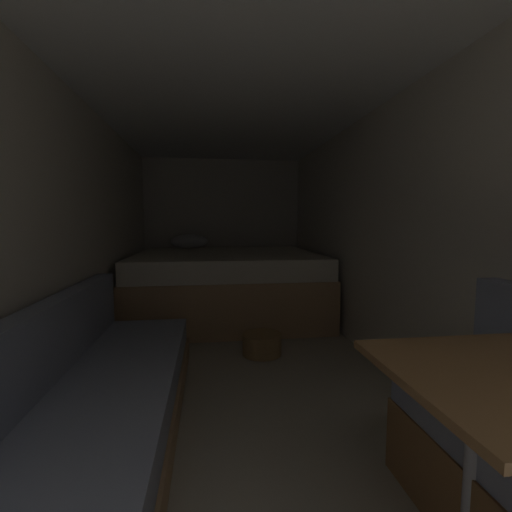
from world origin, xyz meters
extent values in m
plane|color=#A39984|center=(0.00, 2.19, 0.00)|extent=(7.50, 7.50, 0.00)
cube|color=beige|center=(0.00, 4.96, 1.04)|extent=(2.39, 0.05, 2.08)
cube|color=beige|center=(-1.17, 2.19, 1.04)|extent=(0.05, 5.50, 2.08)
cube|color=beige|center=(1.17, 2.19, 1.04)|extent=(0.05, 5.50, 2.08)
cube|color=white|center=(0.00, 2.19, 2.10)|extent=(2.39, 5.50, 0.05)
cube|color=tan|center=(0.00, 3.92, 0.28)|extent=(2.17, 1.94, 0.56)
cube|color=beige|center=(0.00, 3.92, 0.67)|extent=(2.13, 1.90, 0.23)
ellipsoid|color=white|center=(-0.49, 4.67, 0.88)|extent=(0.52, 0.34, 0.20)
cube|color=tan|center=(-0.76, 1.25, 0.08)|extent=(0.73, 2.81, 0.15)
cube|color=#8C93A8|center=(-0.76, 1.25, 0.24)|extent=(0.69, 2.77, 0.18)
cube|color=#8C93A8|center=(-1.07, 1.25, 0.53)|extent=(0.12, 2.77, 0.40)
cylinder|color=silver|center=(0.63, 0.59, 0.36)|extent=(0.05, 0.05, 0.73)
cylinder|color=olive|center=(0.24, 2.58, 0.09)|extent=(0.34, 0.34, 0.18)
camera|label=1|loc=(-0.22, -0.38, 1.16)|focal=24.74mm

